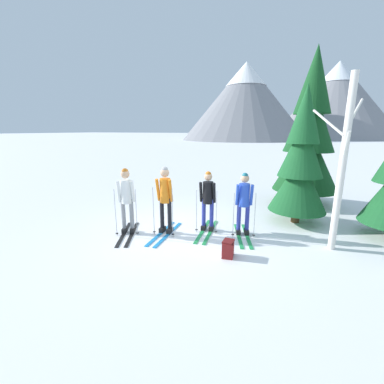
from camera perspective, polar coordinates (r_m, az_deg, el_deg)
ground_plane at (r=7.10m, az=-2.15°, el=-9.01°), size 400.00×400.00×0.00m
skier_in_white at (r=7.00m, az=-14.31°, el=-1.32°), size 1.02×1.63×1.77m
skier_in_orange at (r=6.82m, az=-5.96°, el=-1.12°), size 0.61×1.77×1.81m
skier_in_black at (r=7.00m, az=3.56°, el=-1.35°), size 0.60×1.77×1.66m
skier_in_blue at (r=6.82m, az=11.41°, el=-2.14°), size 0.85×1.62×1.67m
pine_tree_near at (r=8.08m, az=22.94°, el=6.08°), size 1.65×1.65×3.98m
pine_tree_far at (r=10.34m, az=24.54°, el=11.30°), size 2.29×2.29×5.53m
birch_tree_tall at (r=6.54m, az=30.30°, el=5.45°), size 1.00×1.12×3.90m
backpack_on_snow_front at (r=5.85m, az=8.00°, el=-12.31°), size 0.29×0.36×0.38m
mountain_ridge_distant at (r=82.63m, az=22.40°, el=18.20°), size 57.14×53.41×21.93m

